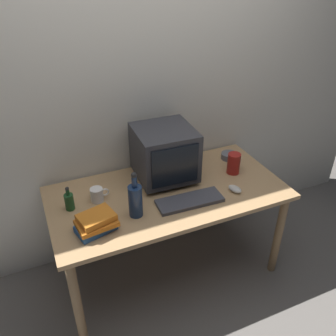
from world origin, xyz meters
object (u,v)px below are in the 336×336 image
bottle_tall (135,200)px  cd_spindle (229,156)px  keyboard (190,201)px  mug (97,195)px  crt_monitor (164,153)px  bottle_short (69,201)px  metal_canister (234,163)px  book_stack (96,223)px  computer_mouse (235,189)px

bottle_tall → cd_spindle: 0.94m
keyboard → cd_spindle: (0.52, 0.37, 0.01)m
bottle_tall → mug: size_ratio=2.49×
crt_monitor → mug: bearing=-171.3°
bottle_short → cd_spindle: size_ratio=1.35×
metal_canister → bottle_tall: bearing=-167.6°
book_stack → crt_monitor: bearing=31.6°
crt_monitor → book_stack: crt_monitor is taller
bottle_tall → bottle_short: (-0.35, 0.21, -0.05)m
bottle_tall → mug: 0.30m
keyboard → bottle_short: size_ratio=2.60×
crt_monitor → keyboard: bearing=-84.0°
bottle_short → book_stack: (0.10, -0.25, -0.01)m
cd_spindle → keyboard: bearing=-144.3°
bottle_short → book_stack: bottle_short is taller
cd_spindle → metal_canister: size_ratio=0.80×
crt_monitor → mug: crt_monitor is taller
keyboard → crt_monitor: bearing=98.5°
keyboard → cd_spindle: cd_spindle is taller
keyboard → book_stack: book_stack is taller
bottle_tall → mug: bearing=127.3°
book_stack → mug: 0.28m
computer_mouse → bottle_tall: size_ratio=0.33×
computer_mouse → cd_spindle: 0.43m
mug → cd_spindle: size_ratio=1.00×
book_stack → metal_canister: 1.06m
bottle_tall → cd_spindle: (0.87, 0.35, -0.09)m
metal_canister → mug: bearing=176.6°
book_stack → metal_canister: metal_canister is taller
cd_spindle → book_stack: bearing=-160.5°
computer_mouse → cd_spindle: cd_spindle is taller
bottle_short → cd_spindle: bottle_short is taller
bottle_tall → computer_mouse: bearing=-2.5°
bottle_short → book_stack: bearing=-68.0°
keyboard → mug: 0.58m
bottle_short → cd_spindle: 1.23m
bottle_tall → book_stack: bottle_tall is taller
crt_monitor → cd_spindle: crt_monitor is taller
bottle_short → mug: (0.18, 0.02, -0.01)m
metal_canister → bottle_short: bearing=178.0°
keyboard → cd_spindle: bearing=38.2°
metal_canister → book_stack: bearing=-168.3°
computer_mouse → book_stack: (-0.92, -0.01, 0.03)m
mug → cd_spindle: (1.04, 0.12, -0.02)m
crt_monitor → bottle_tall: size_ratio=1.34×
crt_monitor → metal_canister: 0.50m
bottle_short → mug: bottle_short is taller
cd_spindle → metal_canister: (-0.08, -0.18, 0.05)m
bottle_short → metal_canister: (1.14, -0.04, 0.02)m
mug → metal_canister: (0.96, -0.06, 0.03)m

